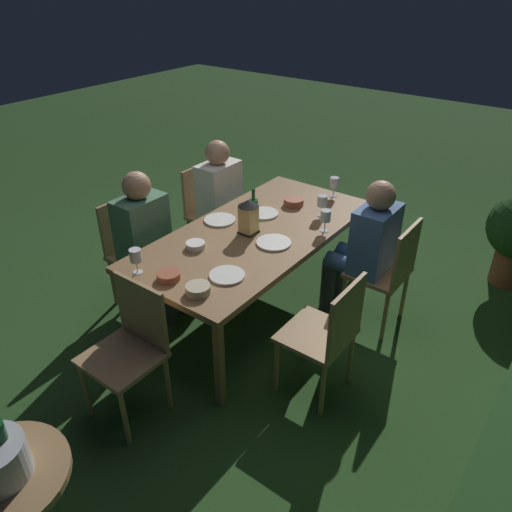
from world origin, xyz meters
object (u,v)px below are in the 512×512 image
Objects in this scene: green_bottle_on_table at (253,211)px; wine_glass_b at (322,202)px; chair_side_right_a at (388,270)px; side_table at (14,508)px; person_in_blue at (366,244)px; person_in_cream at (225,199)px; bowl_bread at (169,276)px; bowl_salad at (195,245)px; plate_c at (264,213)px; wine_glass_a at (334,183)px; wine_glass_c at (326,217)px; wine_glass_d at (136,257)px; dining_table at (256,237)px; chair_side_left_b at (134,247)px; plate_a at (274,243)px; bowl_olives at (294,202)px; bowl_dip at (198,289)px; plate_b at (227,275)px; chair_side_right_b at (327,333)px; plate_d at (220,220)px; chair_side_left_a at (209,208)px; person_in_green at (149,238)px; chair_head_far at (130,345)px; lantern_centerpiece at (248,215)px.

wine_glass_b is (-0.44, 0.34, 0.01)m from green_bottle_on_table.
chair_side_right_a is 1.30× the size of side_table.
person_in_blue is 1.00× the size of person_in_cream.
bowl_bread reaches higher than bowl_salad.
plate_c is at bearing -168.87° from side_table.
wine_glass_a is 3.13m from side_table.
wine_glass_c and wine_glass_d have the same top height.
chair_side_right_a is at bearing 117.11° from dining_table.
green_bottle_on_table is at bearing 169.36° from wine_glass_d.
bowl_bread is at bearing 3.44° from plate_c.
side_table is at bearing 26.06° from wine_glass_d.
plate_a is (-0.37, 1.09, 0.24)m from chair_side_left_b.
side_table is at bearing 8.10° from bowl_olives.
wine_glass_a is 1.75m from bowl_dip.
chair_side_left_b is 1.17m from bowl_dip.
wine_glass_b is at bearing 178.19° from plate_b.
wine_glass_d is 0.47m from bowl_salad.
wine_glass_c is 0.68× the size of plate_a.
green_bottle_on_table is at bearing -15.75° from wine_glass_a.
chair_side_right_b is 0.80m from plate_a.
person_in_cream is 8.56× the size of bowl_salad.
bowl_dip reaches higher than plate_d.
person_in_cream is 0.67m from bowl_olives.
wine_glass_a reaches higher than plate_d.
plate_b is at bearing 46.24° from chair_side_left_a.
wine_glass_a reaches higher than plate_b.
wine_glass_c is at bearing 60.40° from bowl_olives.
side_table is (1.36, 0.17, -0.31)m from bowl_dip.
wine_glass_c is (0.14, 1.09, 0.20)m from person_in_cream.
bowl_dip is (0.40, 0.88, 0.11)m from person_in_green.
bowl_olives is (-0.10, 0.85, 0.27)m from chair_side_left_a.
wine_glass_a is at bearing 167.02° from wine_glass_d.
chair_side_left_b is (0.45, -0.88, -0.19)m from dining_table.
chair_side_left_a is 5.15× the size of wine_glass_c.
chair_side_left_b is 5.15× the size of wine_glass_d.
chair_head_far is 3.75× the size of plate_c.
plate_c reaches higher than side_table.
chair_side_right_a is at bearing 90.00° from person_in_blue.
person_in_blue is 0.37m from wine_glass_c.
person_in_cream is 6.80× the size of wine_glass_c.
plate_a is 1.06× the size of plate_c.
lantern_centerpiece is (0.50, -0.90, 0.38)m from chair_side_right_a.
person_in_cream is 0.60m from plate_c.
plate_b is (1.11, -0.04, -0.11)m from wine_glass_b.
chair_side_right_b is at bearing 111.91° from wine_glass_d.
bowl_salad is (0.53, -0.10, -0.09)m from green_bottle_on_table.
chair_side_right_b is at bearing 54.48° from plate_c.
chair_side_left_a is 1.06m from lantern_centerpiece.
chair_head_far is 1.37m from green_bottle_on_table.
chair_side_right_b reaches higher than plate_c.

